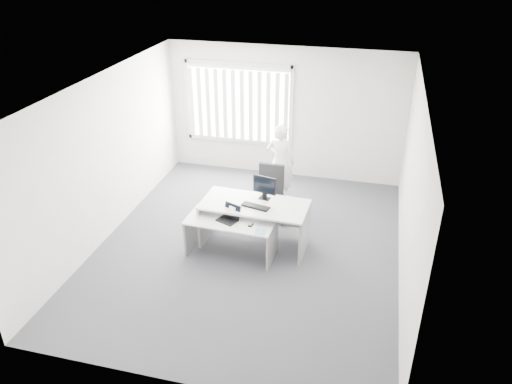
% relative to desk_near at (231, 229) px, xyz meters
% --- Properties ---
extents(ground, '(6.00, 6.00, 0.00)m').
position_rel_desk_near_xyz_m(ground, '(0.23, 0.25, -0.47)').
color(ground, '#494950').
rests_on(ground, ground).
extents(wall_back, '(5.00, 0.02, 2.80)m').
position_rel_desk_near_xyz_m(wall_back, '(0.23, 3.25, 0.93)').
color(wall_back, beige).
rests_on(wall_back, ground).
extents(wall_front, '(5.00, 0.02, 2.80)m').
position_rel_desk_near_xyz_m(wall_front, '(0.23, -2.75, 0.93)').
color(wall_front, beige).
rests_on(wall_front, ground).
extents(wall_left, '(0.02, 6.00, 2.80)m').
position_rel_desk_near_xyz_m(wall_left, '(-2.27, 0.25, 0.93)').
color(wall_left, beige).
rests_on(wall_left, ground).
extents(wall_right, '(0.02, 6.00, 2.80)m').
position_rel_desk_near_xyz_m(wall_right, '(2.73, 0.25, 0.93)').
color(wall_right, beige).
rests_on(wall_right, ground).
extents(ceiling, '(5.00, 6.00, 0.02)m').
position_rel_desk_near_xyz_m(ceiling, '(0.23, 0.25, 2.33)').
color(ceiling, silver).
rests_on(ceiling, wall_back).
extents(window, '(2.32, 0.06, 1.76)m').
position_rel_desk_near_xyz_m(window, '(-0.77, 3.21, 1.08)').
color(window, beige).
rests_on(window, wall_back).
extents(blinds, '(2.20, 0.10, 1.50)m').
position_rel_desk_near_xyz_m(blinds, '(-0.77, 3.15, 1.05)').
color(blinds, white).
rests_on(blinds, wall_back).
extents(desk_near, '(1.47, 0.74, 0.66)m').
position_rel_desk_near_xyz_m(desk_near, '(0.00, 0.00, 0.00)').
color(desk_near, silver).
rests_on(desk_near, ground).
extents(desk_far, '(1.80, 0.90, 0.81)m').
position_rel_desk_near_xyz_m(desk_far, '(0.31, 0.35, 0.11)').
color(desk_far, silver).
rests_on(desk_far, ground).
extents(office_chair, '(0.64, 0.64, 1.10)m').
position_rel_desk_near_xyz_m(office_chair, '(0.38, 1.15, -0.13)').
color(office_chair, black).
rests_on(office_chair, ground).
extents(person, '(0.62, 0.46, 1.57)m').
position_rel_desk_near_xyz_m(person, '(0.38, 2.14, 0.31)').
color(person, white).
rests_on(person, ground).
extents(laptop, '(0.40, 0.38, 0.25)m').
position_rel_desk_near_xyz_m(laptop, '(-0.04, -0.05, 0.31)').
color(laptop, black).
rests_on(laptop, desk_near).
extents(paper_sheet, '(0.30, 0.21, 0.00)m').
position_rel_desk_near_xyz_m(paper_sheet, '(0.32, -0.08, 0.18)').
color(paper_sheet, white).
rests_on(paper_sheet, desk_near).
extents(mouse, '(0.07, 0.11, 0.04)m').
position_rel_desk_near_xyz_m(mouse, '(0.36, -0.10, 0.21)').
color(mouse, silver).
rests_on(mouse, paper_sheet).
extents(booklet, '(0.18, 0.24, 0.01)m').
position_rel_desk_near_xyz_m(booklet, '(0.56, -0.28, 0.19)').
color(booklet, silver).
rests_on(booklet, desk_near).
extents(keyboard, '(0.49, 0.26, 0.02)m').
position_rel_desk_near_xyz_m(keyboard, '(0.35, 0.24, 0.34)').
color(keyboard, black).
rests_on(keyboard, desk_far).
extents(monitor, '(0.43, 0.21, 0.41)m').
position_rel_desk_near_xyz_m(monitor, '(0.43, 0.56, 0.54)').
color(monitor, black).
rests_on(monitor, desk_far).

